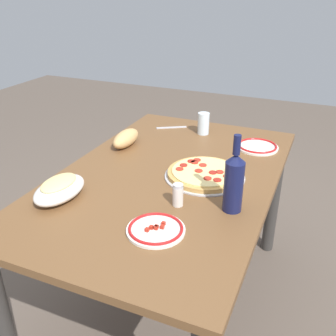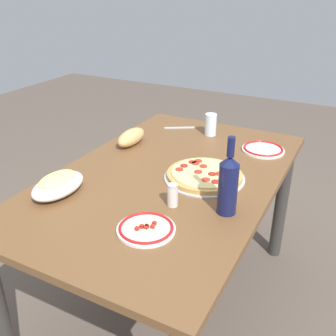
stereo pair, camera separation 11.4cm
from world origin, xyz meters
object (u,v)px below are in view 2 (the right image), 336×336
at_px(dining_table, 168,197).
at_px(spice_shaker, 173,195).
at_px(pepperoni_pizza, 204,175).
at_px(bread_loaf, 131,137).
at_px(wine_bottle, 228,184).
at_px(side_plate_far, 146,228).
at_px(baked_pasta_dish, 58,184).
at_px(water_glass, 211,125).
at_px(side_plate_near, 263,149).

distance_m(dining_table, spice_shaker, 0.30).
distance_m(pepperoni_pizza, bread_loaf, 0.50).
bearing_deg(pepperoni_pizza, spice_shaker, -4.43).
bearing_deg(pepperoni_pizza, dining_table, -75.50).
xyz_separation_m(wine_bottle, side_plate_far, (0.23, -0.20, -0.11)).
xyz_separation_m(baked_pasta_dish, spice_shaker, (-0.13, 0.43, 0.00)).
height_order(water_glass, spice_shaker, water_glass).
bearing_deg(baked_pasta_dish, bread_loaf, -178.17).
bearing_deg(wine_bottle, side_plate_far, -40.29).
height_order(side_plate_near, side_plate_far, side_plate_far).
bearing_deg(water_glass, baked_pasta_dish, -18.19).
bearing_deg(dining_table, baked_pasta_dish, -41.24).
bearing_deg(bread_loaf, spice_shaker, 46.62).
height_order(dining_table, wine_bottle, wine_bottle).
relative_size(dining_table, pepperoni_pizza, 4.20).
bearing_deg(water_glass, spice_shaker, 11.39).
relative_size(wine_bottle, bread_loaf, 1.40).
distance_m(dining_table, baked_pasta_dish, 0.48).
distance_m(baked_pasta_dish, side_plate_near, 0.98).
bearing_deg(side_plate_near, bread_loaf, -69.45).
bearing_deg(wine_bottle, baked_pasta_dish, -74.36).
distance_m(pepperoni_pizza, water_glass, 0.51).
xyz_separation_m(side_plate_near, side_plate_far, (0.84, -0.17, 0.00)).
height_order(pepperoni_pizza, spice_shaker, spice_shaker).
xyz_separation_m(dining_table, pepperoni_pizza, (-0.04, 0.15, 0.13)).
xyz_separation_m(pepperoni_pizza, water_glass, (-0.48, -0.17, 0.04)).
height_order(pepperoni_pizza, baked_pasta_dish, baked_pasta_dish).
bearing_deg(wine_bottle, water_glass, -153.79).
bearing_deg(side_plate_near, water_glass, -104.96).
height_order(baked_pasta_dish, spice_shaker, spice_shaker).
bearing_deg(side_plate_near, side_plate_far, -11.25).
xyz_separation_m(baked_pasta_dish, side_plate_near, (-0.78, 0.59, -0.03)).
xyz_separation_m(pepperoni_pizza, spice_shaker, (0.26, -0.02, 0.03)).
bearing_deg(spice_shaker, side_plate_far, -1.57).
relative_size(baked_pasta_dish, spice_shaker, 2.76).
bearing_deg(side_plate_far, wine_bottle, 139.71).
xyz_separation_m(baked_pasta_dish, wine_bottle, (-0.17, 0.62, 0.07)).
distance_m(side_plate_near, spice_shaker, 0.68).
bearing_deg(wine_bottle, bread_loaf, -120.48).
relative_size(bread_loaf, spice_shaker, 2.38).
relative_size(wine_bottle, spice_shaker, 3.32).
bearing_deg(baked_pasta_dish, dining_table, 138.76).
relative_size(side_plate_far, spice_shaker, 2.26).
relative_size(dining_table, baked_pasta_dish, 5.94).
xyz_separation_m(side_plate_near, bread_loaf, (0.23, -0.61, 0.03)).
bearing_deg(spice_shaker, dining_table, -148.60).
height_order(dining_table, water_glass, water_glass).
bearing_deg(side_plate_near, dining_table, -33.82).
height_order(baked_pasta_dish, water_glass, water_glass).
xyz_separation_m(side_plate_near, spice_shaker, (0.66, -0.16, 0.03)).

